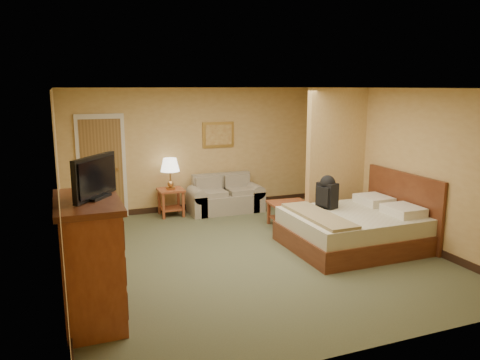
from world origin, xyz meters
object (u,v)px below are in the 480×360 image
dresser (91,259)px  bed (358,228)px  coffee_table (290,210)px  loveseat (225,200)px

dresser → bed: bearing=12.6°
coffee_table → dresser: dresser is taller
loveseat → coffee_table: (0.77, -1.51, 0.08)m
coffee_table → bed: 1.50m
coffee_table → bed: bearing=-68.7°
loveseat → coffee_table: bearing=-63.0°
bed → coffee_table: bearing=111.3°
dresser → bed: size_ratio=0.65×
loveseat → dresser: dresser is taller
dresser → bed: (4.29, 0.96, -0.39)m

